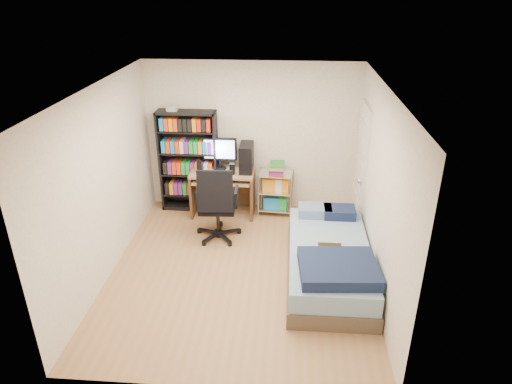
# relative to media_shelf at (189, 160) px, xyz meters

# --- Properties ---
(room) EXTENTS (3.58, 4.08, 2.58)m
(room) POSITION_rel_media_shelf_xyz_m (1.05, -1.84, 0.37)
(room) COLOR #A57C52
(room) RESTS_ON ground
(media_shelf) EXTENTS (0.97, 0.32, 1.79)m
(media_shelf) POSITION_rel_media_shelf_xyz_m (0.00, 0.00, 0.00)
(media_shelf) COLOR black
(media_shelf) RESTS_ON room
(computer_desk) EXTENTS (1.04, 0.60, 1.31)m
(computer_desk) POSITION_rel_media_shelf_xyz_m (0.70, -0.13, -0.18)
(computer_desk) COLOR #A67B55
(computer_desk) RESTS_ON room
(office_chair) EXTENTS (0.75, 0.75, 1.20)m
(office_chair) POSITION_rel_media_shelf_xyz_m (0.62, -1.01, -0.50)
(office_chair) COLOR black
(office_chair) RESTS_ON room
(wire_cart) EXTENTS (0.60, 0.45, 0.91)m
(wire_cart) POSITION_rel_media_shelf_xyz_m (1.47, -0.10, -0.29)
(wire_cart) COLOR silver
(wire_cart) RESTS_ON room
(bed) EXTENTS (1.08, 2.16, 0.62)m
(bed) POSITION_rel_media_shelf_xyz_m (2.25, -1.91, -0.61)
(bed) COLOR brown
(bed) RESTS_ON room
(door) EXTENTS (0.12, 0.80, 2.00)m
(door) POSITION_rel_media_shelf_xyz_m (2.78, -0.49, 0.12)
(door) COLOR silver
(door) RESTS_ON room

